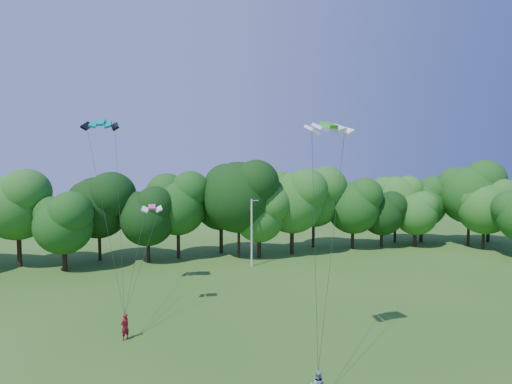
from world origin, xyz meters
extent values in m
cylinder|color=silver|center=(5.90, 29.83, 4.18)|extent=(0.21, 0.21, 8.37)
cube|color=silver|center=(5.90, 29.83, 8.16)|extent=(1.67, 0.13, 0.08)
imported|color=maroon|center=(-7.79, 12.12, 0.96)|extent=(0.82, 0.82, 1.92)
cube|color=#04908E|center=(-10.17, 21.65, 16.44)|extent=(3.17, 1.59, 0.79)
cube|color=green|center=(4.81, 5.36, 15.06)|extent=(3.04, 1.69, 0.56)
cube|color=#EA41AD|center=(-5.79, 16.75, 9.11)|extent=(1.70, 0.85, 0.37)
cylinder|color=#2E2212|center=(5.24, 34.44, 2.60)|extent=(0.51, 0.51, 5.21)
ellipsoid|color=black|center=(5.24, 34.44, 9.47)|extent=(10.42, 10.42, 11.37)
cylinder|color=black|center=(31.63, 38.51, 2.12)|extent=(0.50, 0.50, 4.24)
ellipsoid|color=#2A601D|center=(31.63, 38.51, 7.70)|extent=(8.47, 8.47, 9.24)
camera|label=1|loc=(-5.48, -17.30, 12.73)|focal=28.00mm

